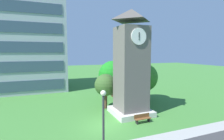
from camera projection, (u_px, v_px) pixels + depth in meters
ground_plane at (105, 126)px, 17.36m from camera, size 160.00×160.00×0.00m
office_building at (12, 39)px, 32.72m from camera, size 18.50×11.05×19.20m
clock_tower at (131, 68)px, 20.21m from camera, size 4.29×4.29×11.98m
park_bench at (143, 118)px, 18.12m from camera, size 1.81×0.54×0.88m
street_lamp at (103, 118)px, 11.14m from camera, size 0.36×0.36×4.87m
tree_streetside at (113, 75)px, 28.35m from camera, size 4.50×4.50×5.83m
tree_by_building at (106, 85)px, 22.53m from camera, size 2.81×2.81×4.46m
tree_near_tower at (144, 77)px, 25.77m from camera, size 4.12×4.12×5.63m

